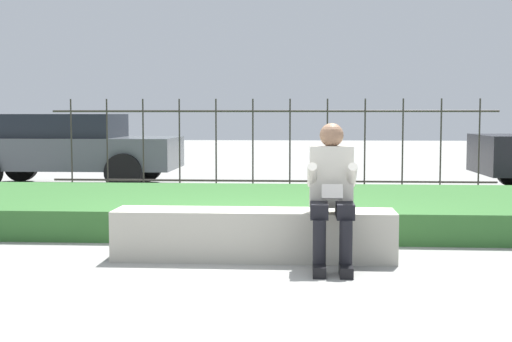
{
  "coord_description": "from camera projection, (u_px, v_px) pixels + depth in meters",
  "views": [
    {
      "loc": [
        0.5,
        -6.48,
        1.33
      ],
      "look_at": [
        -0.06,
        1.73,
        0.68
      ],
      "focal_mm": 50.0,
      "sensor_mm": 36.0,
      "label": 1
    }
  ],
  "objects": [
    {
      "name": "stone_bench",
      "position": [
        254.0,
        237.0,
        6.56
      ],
      "size": [
        2.58,
        0.5,
        0.46
      ],
      "color": "#B7B2A3",
      "rests_on": "ground_plane"
    },
    {
      "name": "car_parked_left",
      "position": [
        66.0,
        147.0,
        13.25
      ],
      "size": [
        4.06,
        1.89,
        1.34
      ],
      "rotation": [
        0.0,
        0.0,
        -0.0
      ],
      "color": "#4C5156",
      "rests_on": "ground_plane"
    },
    {
      "name": "ground_plane",
      "position": [
        249.0,
        259.0,
        6.58
      ],
      "size": [
        60.0,
        60.0,
        0.0
      ],
      "primitive_type": "plane",
      "color": "gray"
    },
    {
      "name": "grass_berm",
      "position": [
        263.0,
        209.0,
        8.81
      ],
      "size": [
        8.8,
        3.11,
        0.33
      ],
      "color": "#33662D",
      "rests_on": "ground_plane"
    },
    {
      "name": "iron_fence",
      "position": [
        271.0,
        148.0,
        10.88
      ],
      "size": [
        6.8,
        0.03,
        1.57
      ],
      "color": "#332D28",
      "rests_on": "ground_plane"
    },
    {
      "name": "person_seated_reader",
      "position": [
        332.0,
        189.0,
        6.19
      ],
      "size": [
        0.42,
        0.73,
        1.26
      ],
      "color": "black",
      "rests_on": "ground_plane"
    }
  ]
}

